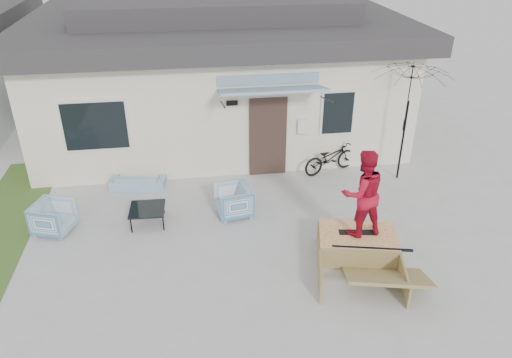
{
  "coord_description": "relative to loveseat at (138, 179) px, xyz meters",
  "views": [
    {
      "loc": [
        -0.98,
        -6.89,
        6.03
      ],
      "look_at": [
        0.3,
        1.8,
        1.3
      ],
      "focal_mm": 34.36,
      "sensor_mm": 36.0,
      "label": 1
    }
  ],
  "objects": [
    {
      "name": "ground",
      "position": [
        2.33,
        -4.14,
        -0.27
      ],
      "size": [
        90.0,
        90.0,
        0.0
      ],
      "primitive_type": "plane",
      "color": "#ACACAC",
      "rests_on": "ground"
    },
    {
      "name": "house",
      "position": [
        2.33,
        3.86,
        1.68
      ],
      "size": [
        10.8,
        8.49,
        4.1
      ],
      "color": "#EDE3C4",
      "rests_on": "ground"
    },
    {
      "name": "loveseat",
      "position": [
        0.0,
        0.0,
        0.0
      ],
      "size": [
        1.41,
        0.62,
        0.53
      ],
      "primitive_type": "imported",
      "rotation": [
        0.0,
        0.0,
        2.97
      ],
      "color": "teal",
      "rests_on": "ground"
    },
    {
      "name": "armchair_left",
      "position": [
        -1.65,
        -1.67,
        0.12
      ],
      "size": [
        0.91,
        0.94,
        0.77
      ],
      "primitive_type": "imported",
      "rotation": [
        0.0,
        0.0,
        1.24
      ],
      "color": "teal",
      "rests_on": "ground"
    },
    {
      "name": "armchair_right",
      "position": [
        2.23,
        -1.55,
        0.13
      ],
      "size": [
        0.83,
        0.87,
        0.79
      ],
      "primitive_type": "imported",
      "rotation": [
        0.0,
        0.0,
        -1.4
      ],
      "color": "teal",
      "rests_on": "ground"
    },
    {
      "name": "coffee_table",
      "position": [
        0.32,
        -1.63,
        -0.08
      ],
      "size": [
        0.78,
        0.78,
        0.37
      ],
      "primitive_type": "cube",
      "rotation": [
        0.0,
        0.0,
        -0.03
      ],
      "color": "black",
      "rests_on": "ground"
    },
    {
      "name": "bicycle",
      "position": [
        4.98,
        0.18,
        0.24
      ],
      "size": [
        1.67,
        1.05,
        1.01
      ],
      "primitive_type": "imported",
      "rotation": [
        0.0,
        0.0,
        1.91
      ],
      "color": "black",
      "rests_on": "ground"
    },
    {
      "name": "patio_umbrella",
      "position": [
        6.64,
        -0.41,
        1.48
      ],
      "size": [
        2.08,
        1.95,
        2.2
      ],
      "color": "black",
      "rests_on": "ground"
    },
    {
      "name": "skate_ramp",
      "position": [
        4.5,
        -3.44,
        -0.01
      ],
      "size": [
        1.93,
        2.3,
        0.5
      ],
      "primitive_type": null,
      "rotation": [
        0.0,
        0.0,
        -0.23
      ],
      "color": "olive",
      "rests_on": "ground"
    },
    {
      "name": "skateboard",
      "position": [
        4.51,
        -3.39,
        0.26
      ],
      "size": [
        0.77,
        0.3,
        0.05
      ],
      "primitive_type": "cube",
      "rotation": [
        0.0,
        0.0,
        -0.16
      ],
      "color": "black",
      "rests_on": "skate_ramp"
    },
    {
      "name": "skater",
      "position": [
        4.51,
        -3.39,
        1.17
      ],
      "size": [
        0.95,
        0.78,
        1.77
      ],
      "primitive_type": "imported",
      "rotation": [
        0.0,
        0.0,
        3.28
      ],
      "color": "#B2102A",
      "rests_on": "skateboard"
    }
  ]
}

